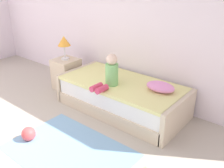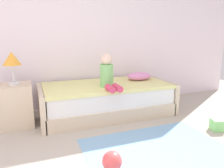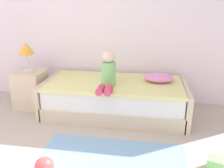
% 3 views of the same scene
% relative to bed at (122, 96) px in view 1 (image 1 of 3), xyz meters
% --- Properties ---
extents(wall_rear, '(7.20, 0.10, 2.90)m').
position_rel_bed_xyz_m(wall_rear, '(-0.58, 0.60, 1.20)').
color(wall_rear, white).
rests_on(wall_rear, ground).
extents(bed, '(2.11, 1.00, 0.50)m').
position_rel_bed_xyz_m(bed, '(0.00, 0.00, 0.00)').
color(bed, beige).
rests_on(bed, ground).
extents(nightstand, '(0.44, 0.44, 0.60)m').
position_rel_bed_xyz_m(nightstand, '(-1.35, -0.01, 0.05)').
color(nightstand, beige).
rests_on(nightstand, ground).
extents(table_lamp, '(0.24, 0.24, 0.45)m').
position_rel_bed_xyz_m(table_lamp, '(-1.35, -0.01, 0.69)').
color(table_lamp, silver).
rests_on(table_lamp, nightstand).
extents(child_figure, '(0.20, 0.51, 0.50)m').
position_rel_bed_xyz_m(child_figure, '(-0.06, -0.23, 0.46)').
color(child_figure, '#7FC672').
rests_on(child_figure, bed).
extents(pillow, '(0.44, 0.30, 0.13)m').
position_rel_bed_xyz_m(pillow, '(0.64, 0.10, 0.32)').
color(pillow, '#EA8CC6').
rests_on(pillow, bed).
extents(toy_ball, '(0.19, 0.19, 0.19)m').
position_rel_bed_xyz_m(toy_ball, '(-0.47, -1.48, -0.15)').
color(toy_ball, '#E54C4C').
rests_on(toy_ball, ground).
extents(area_rug, '(1.60, 1.10, 0.01)m').
position_rel_bed_xyz_m(area_rug, '(0.14, -1.30, -0.24)').
color(area_rug, '#7AA8CC').
rests_on(area_rug, ground).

